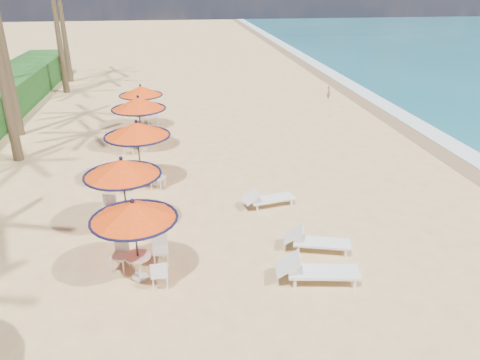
# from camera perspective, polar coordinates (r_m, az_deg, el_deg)

# --- Properties ---
(ground) EXTENTS (160.00, 160.00, 0.00)m
(ground) POSITION_cam_1_polar(r_m,az_deg,el_deg) (12.94, 9.37, -11.12)
(ground) COLOR tan
(ground) RESTS_ON ground
(foam_strip) EXTENTS (1.20, 140.00, 0.04)m
(foam_strip) POSITION_cam_1_polar(r_m,az_deg,el_deg) (24.92, 23.41, 4.58)
(foam_strip) COLOR white
(foam_strip) RESTS_ON ground
(wetsand_band) EXTENTS (1.40, 140.00, 0.02)m
(wetsand_band) POSITION_cam_1_polar(r_m,az_deg,el_deg) (24.47, 21.59, 4.55)
(wetsand_band) COLOR olive
(wetsand_band) RESTS_ON ground
(station_0) EXTENTS (2.21, 2.21, 2.31)m
(station_0) POSITION_cam_1_polar(r_m,az_deg,el_deg) (12.03, -12.62, -4.83)
(station_0) COLOR black
(station_0) RESTS_ON ground
(station_1) EXTENTS (2.34, 2.34, 2.44)m
(station_1) POSITION_cam_1_polar(r_m,az_deg,el_deg) (14.41, -14.14, 0.65)
(station_1) COLOR black
(station_1) RESTS_ON ground
(station_2) EXTENTS (2.44, 2.44, 2.55)m
(station_2) POSITION_cam_1_polar(r_m,az_deg,el_deg) (17.55, -12.43, 5.26)
(station_2) COLOR black
(station_2) RESTS_ON ground
(station_3) EXTENTS (2.42, 2.53, 2.53)m
(station_3) POSITION_cam_1_polar(r_m,az_deg,el_deg) (21.48, -12.28, 8.35)
(station_3) COLOR black
(station_3) RESTS_ON ground
(station_4) EXTENTS (2.22, 2.28, 2.31)m
(station_4) POSITION_cam_1_polar(r_m,az_deg,el_deg) (24.79, -11.87, 10.02)
(station_4) COLOR black
(station_4) RESTS_ON ground
(lounger_near) EXTENTS (2.23, 1.00, 0.77)m
(lounger_near) POSITION_cam_1_polar(r_m,az_deg,el_deg) (12.40, 9.13, -10.78)
(lounger_near) COLOR white
(lounger_near) RESTS_ON ground
(lounger_mid) EXTENTS (2.00, 1.10, 0.68)m
(lounger_mid) POSITION_cam_1_polar(r_m,az_deg,el_deg) (13.73, 9.15, -7.30)
(lounger_mid) COLOR white
(lounger_mid) RESTS_ON ground
(lounger_far) EXTENTS (1.90, 0.94, 0.65)m
(lounger_far) POSITION_cam_1_polar(r_m,az_deg,el_deg) (16.08, 3.32, -2.23)
(lounger_far) COLOR white
(lounger_far) RESTS_ON ground
(person) EXTENTS (0.22, 0.32, 0.86)m
(person) POSITION_cam_1_polar(r_m,az_deg,el_deg) (31.25, 10.76, 10.49)
(person) COLOR #926C4A
(person) RESTS_ON ground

